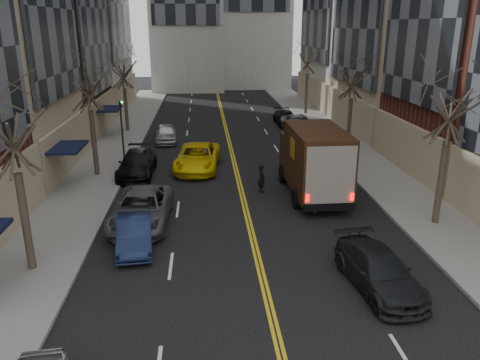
% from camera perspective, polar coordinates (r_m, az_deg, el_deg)
% --- Properties ---
extents(sidewalk_left, '(4.00, 66.00, 0.15)m').
position_cam_1_polar(sidewalk_left, '(37.41, -15.13, 3.84)').
color(sidewalk_left, slate).
rests_on(sidewalk_left, ground).
extents(sidewalk_right, '(4.00, 66.00, 0.15)m').
position_cam_1_polar(sidewalk_right, '(38.40, 12.37, 4.42)').
color(sidewalk_right, slate).
rests_on(sidewalk_right, ground).
extents(tree_lf_near, '(3.20, 3.20, 8.41)m').
position_cam_1_polar(tree_lf_near, '(18.18, -26.44, 7.56)').
color(tree_lf_near, '#382D23').
rests_on(tree_lf_near, sidewalk_left).
extents(tree_lf_mid, '(3.20, 3.20, 8.91)m').
position_cam_1_polar(tree_lf_mid, '(29.53, -18.17, 12.72)').
color(tree_lf_mid, '#382D23').
rests_on(tree_lf_mid, sidewalk_left).
extents(tree_lf_far, '(3.20, 3.20, 8.12)m').
position_cam_1_polar(tree_lf_far, '(42.30, -14.12, 13.74)').
color(tree_lf_far, '#382D23').
rests_on(tree_lf_far, sidewalk_left).
extents(tree_rt_near, '(3.20, 3.20, 8.71)m').
position_cam_1_polar(tree_rt_near, '(22.62, 24.63, 10.14)').
color(tree_rt_near, '#382D23').
rests_on(tree_rt_near, sidewalk_right).
extents(tree_rt_mid, '(3.20, 3.20, 8.32)m').
position_cam_1_polar(tree_rt_mid, '(35.49, 13.66, 13.21)').
color(tree_rt_mid, '#382D23').
rests_on(tree_rt_mid, sidewalk_right).
extents(tree_rt_far, '(3.20, 3.20, 9.11)m').
position_cam_1_polar(tree_rt_far, '(49.91, 8.32, 15.54)').
color(tree_rt_far, '#382D23').
rests_on(tree_rt_far, sidewalk_right).
extents(traffic_signal, '(0.29, 0.26, 4.70)m').
position_cam_1_polar(traffic_signal, '(31.73, -14.22, 6.48)').
color(traffic_signal, black).
rests_on(traffic_signal, sidewalk_left).
extents(ups_truck, '(2.95, 7.09, 3.87)m').
position_cam_1_polar(ups_truck, '(25.96, 9.00, 2.25)').
color(ups_truck, black).
rests_on(ups_truck, ground).
extents(observer_sedan, '(2.48, 4.93, 1.37)m').
position_cam_1_polar(observer_sedan, '(17.79, 16.56, -10.53)').
color(observer_sedan, black).
rests_on(observer_sedan, ground).
extents(taxi, '(3.28, 6.05, 1.61)m').
position_cam_1_polar(taxi, '(30.82, -5.19, 2.77)').
color(taxi, yellow).
rests_on(taxi, ground).
extents(pedestrian, '(0.57, 0.69, 1.62)m').
position_cam_1_polar(pedestrian, '(26.49, 2.63, 0.22)').
color(pedestrian, black).
rests_on(pedestrian, ground).
extents(parked_lf_b, '(1.83, 4.12, 1.32)m').
position_cam_1_polar(parked_lf_b, '(20.46, -12.71, -6.34)').
color(parked_lf_b, '#131D3D').
rests_on(parked_lf_b, ground).
extents(parked_lf_c, '(2.83, 5.73, 1.56)m').
position_cam_1_polar(parked_lf_c, '(22.67, -11.92, -3.45)').
color(parked_lf_c, '#515359').
rests_on(parked_lf_c, ground).
extents(parked_lf_d, '(2.21, 5.23, 1.51)m').
position_cam_1_polar(parked_lf_d, '(30.17, -12.44, 1.96)').
color(parked_lf_d, black).
rests_on(parked_lf_d, ground).
extents(parked_lf_e, '(1.91, 4.27, 1.42)m').
position_cam_1_polar(parked_lf_e, '(38.47, -9.01, 5.62)').
color(parked_lf_e, '#B6BABF').
rests_on(parked_lf_e, ground).
extents(parked_rt_a, '(2.01, 4.38, 1.39)m').
position_cam_1_polar(parked_rt_a, '(31.94, 8.60, 2.99)').
color(parked_rt_a, '#53545B').
rests_on(parked_rt_a, ground).
extents(parked_rt_b, '(2.55, 5.45, 1.51)m').
position_cam_1_polar(parked_rt_b, '(41.71, 7.16, 6.76)').
color(parked_rt_b, '#9B9EA2').
rests_on(parked_rt_b, ground).
extents(parked_rt_c, '(1.98, 4.59, 1.32)m').
position_cam_1_polar(parked_rt_c, '(45.07, 5.58, 7.55)').
color(parked_rt_c, black).
rests_on(parked_rt_c, ground).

